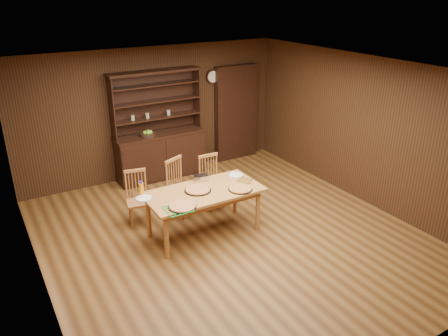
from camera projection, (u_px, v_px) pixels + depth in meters
floor at (231, 236)px, 6.90m from camera, size 6.00×6.00×0.00m
room_shell at (232, 142)px, 6.29m from camera, size 6.00×6.00×6.00m
china_hutch at (160, 149)px, 8.85m from camera, size 1.84×0.52×2.17m
doorway at (236, 113)px, 9.69m from camera, size 1.00×0.18×2.10m
wall_clock at (213, 77)px, 9.14m from camera, size 0.30×0.05×0.30m
dining_table at (204, 196)px, 6.74m from camera, size 1.80×0.90×0.75m
chair_left at (137, 195)px, 7.18m from camera, size 0.43×0.42×0.91m
chair_center at (179, 185)px, 7.43m from camera, size 0.53×0.52×1.00m
chair_right at (211, 180)px, 7.69m from camera, size 0.40×0.38×0.95m
pizza_left at (182, 206)px, 6.20m from camera, size 0.41×0.41×0.04m
pizza_right at (240, 189)px, 6.74m from camera, size 0.38×0.38×0.04m
pizza_center at (198, 190)px, 6.70m from camera, size 0.41×0.41×0.04m
cooling_rack at (178, 209)px, 6.14m from camera, size 0.38×0.38×0.02m
plate_left at (144, 198)px, 6.46m from camera, size 0.25×0.25×0.02m
plate_right at (236, 175)px, 7.25m from camera, size 0.25×0.25×0.02m
foil_dish at (201, 178)px, 7.05m from camera, size 0.25×0.20×0.09m
juice_bottle at (141, 189)px, 6.54m from camera, size 0.07×0.07×0.22m
pot_holder_a at (245, 180)px, 7.06m from camera, size 0.26×0.26×0.01m
pot_holder_b at (244, 181)px, 7.02m from camera, size 0.28×0.28×0.02m
fruit_bowl at (148, 134)px, 8.52m from camera, size 0.31×0.31×0.12m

